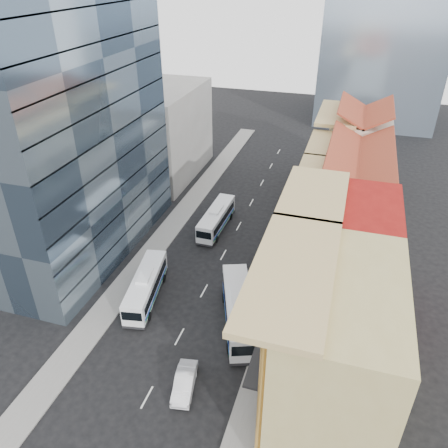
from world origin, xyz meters
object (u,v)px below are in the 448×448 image
(office_tower, at_px, (63,129))
(sedan_right, at_px, (185,382))
(bus_left_near, at_px, (146,286))
(bus_left_far, at_px, (216,218))
(shophouse_tan, at_px, (337,348))
(bus_right, at_px, (239,310))

(office_tower, bearing_deg, sedan_right, -39.64)
(office_tower, xyz_separation_m, bus_left_near, (11.66, -6.85, -13.44))
(bus_left_near, bearing_deg, sedan_right, -60.04)
(bus_left_near, relative_size, bus_left_far, 1.01)
(shophouse_tan, xyz_separation_m, bus_left_far, (-16.67, 22.56, -4.46))
(shophouse_tan, height_order, sedan_right, shophouse_tan)
(shophouse_tan, distance_m, bus_left_far, 28.40)
(sedan_right, bearing_deg, office_tower, 129.88)
(bus_right, distance_m, sedan_right, 8.94)
(office_tower, height_order, bus_right, office_tower)
(bus_left_near, xyz_separation_m, sedan_right, (7.97, -9.42, -0.83))
(bus_left_far, height_order, bus_right, bus_right)
(office_tower, distance_m, bus_left_far, 21.45)
(shophouse_tan, relative_size, sedan_right, 3.17)
(sedan_right, bearing_deg, bus_left_near, 119.76)
(shophouse_tan, relative_size, office_tower, 0.47)
(shophouse_tan, bearing_deg, bus_left_far, 126.45)
(office_tower, relative_size, sedan_right, 6.79)
(office_tower, relative_size, bus_right, 2.74)
(bus_left_near, height_order, sedan_right, bus_left_near)
(sedan_right, bearing_deg, shophouse_tan, 0.80)
(bus_left_far, bearing_deg, sedan_right, -76.97)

